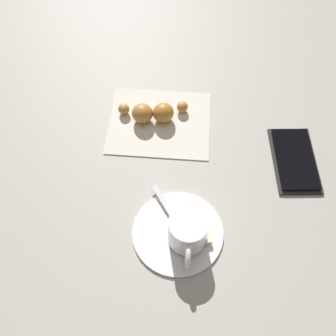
% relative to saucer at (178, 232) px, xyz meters
% --- Properties ---
extents(ground_plane, '(1.80, 1.80, 0.00)m').
position_rel_saucer_xyz_m(ground_plane, '(-0.10, -0.01, -0.00)').
color(ground_plane, '#A8A198').
extents(saucer, '(0.14, 0.14, 0.01)m').
position_rel_saucer_xyz_m(saucer, '(0.00, 0.00, 0.00)').
color(saucer, white).
rests_on(saucer, ground).
extents(espresso_cup, '(0.08, 0.06, 0.05)m').
position_rel_saucer_xyz_m(espresso_cup, '(0.01, 0.01, 0.03)').
color(espresso_cup, white).
rests_on(espresso_cup, saucer).
extents(teaspoon, '(0.11, 0.07, 0.01)m').
position_rel_saucer_xyz_m(teaspoon, '(-0.01, 0.00, 0.01)').
color(teaspoon, silver).
rests_on(teaspoon, saucer).
extents(sugar_packet, '(0.07, 0.04, 0.01)m').
position_rel_saucer_xyz_m(sugar_packet, '(-0.01, 0.03, 0.01)').
color(sugar_packet, beige).
rests_on(sugar_packet, saucer).
extents(napkin, '(0.17, 0.20, 0.00)m').
position_rel_saucer_xyz_m(napkin, '(-0.21, -0.02, -0.00)').
color(napkin, silver).
rests_on(napkin, ground).
extents(croissant, '(0.05, 0.13, 0.03)m').
position_rel_saucer_xyz_m(croissant, '(-0.22, -0.03, 0.02)').
color(croissant, '#B27F37').
rests_on(croissant, napkin).
extents(cell_phone, '(0.13, 0.08, 0.01)m').
position_rel_saucer_xyz_m(cell_phone, '(-0.12, 0.20, 0.00)').
color(cell_phone, black).
rests_on(cell_phone, ground).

